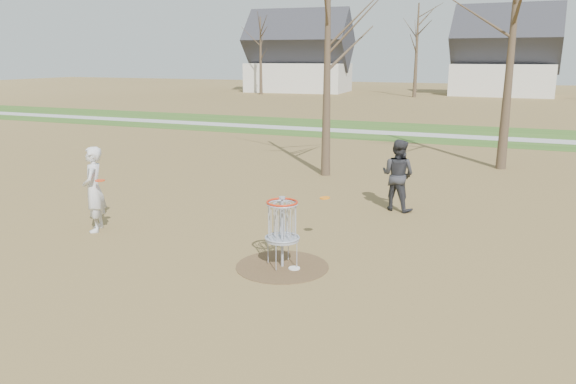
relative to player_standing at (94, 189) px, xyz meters
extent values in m
plane|color=brown|center=(4.90, -0.48, -0.98)|extent=(160.00, 160.00, 0.00)
cube|color=#2D5119|center=(4.90, 20.52, -0.98)|extent=(160.00, 8.00, 0.01)
cube|color=#9E9E99|center=(4.90, 19.52, -0.97)|extent=(160.00, 1.50, 0.01)
cylinder|color=#47331E|center=(4.90, -0.48, -0.98)|extent=(1.80, 1.80, 0.01)
imported|color=silver|center=(0.00, 0.00, 0.00)|extent=(0.76, 0.86, 1.97)
imported|color=#2D2D31|center=(6.07, 4.47, -0.05)|extent=(1.07, 0.93, 1.88)
cylinder|color=white|center=(5.16, -0.52, -0.96)|extent=(0.22, 0.22, 0.02)
cylinder|color=orange|center=(5.21, 1.08, 0.05)|extent=(0.22, 0.22, 0.04)
cylinder|color=red|center=(0.31, -0.12, 0.26)|extent=(0.22, 0.22, 0.02)
cylinder|color=#9EA3AD|center=(4.90, -0.48, -0.31)|extent=(0.05, 0.05, 1.35)
cylinder|color=#9EA3AD|center=(4.90, -0.48, -0.43)|extent=(0.64, 0.64, 0.04)
torus|color=#9EA3AD|center=(4.90, -0.48, 0.27)|extent=(0.60, 0.60, 0.04)
torus|color=red|center=(4.90, -0.48, 0.30)|extent=(0.60, 0.60, 0.04)
cone|color=#382B1E|center=(2.90, 8.02, 2.77)|extent=(0.32, 0.32, 7.50)
cone|color=#382B1E|center=(8.40, 11.52, 3.27)|extent=(0.36, 0.36, 8.50)
cone|color=#382B1E|center=(-17.10, 45.52, 3.02)|extent=(0.36, 0.36, 8.00)
cone|color=#382B1E|center=(-1.10, 47.52, 3.52)|extent=(0.40, 0.40, 9.00)
cube|color=silver|center=(-15.10, 51.52, 0.62)|extent=(11.46, 7.75, 3.20)
pyramid|color=#2D2D33|center=(-15.10, 51.52, 3.99)|extent=(12.01, 7.79, 3.55)
cube|color=silver|center=(6.90, 53.52, 0.62)|extent=(10.24, 7.34, 3.20)
pyramid|color=#2D2D33|center=(6.90, 53.52, 3.99)|extent=(10.74, 7.36, 3.55)
camera|label=1|loc=(8.88, -9.85, 2.96)|focal=35.00mm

